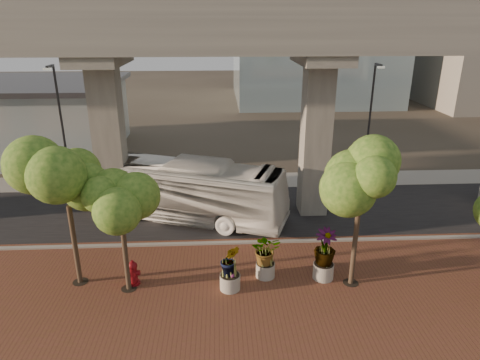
{
  "coord_description": "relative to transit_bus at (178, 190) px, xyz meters",
  "views": [
    {
      "loc": [
        0.29,
        -22.18,
        11.34
      ],
      "look_at": [
        1.45,
        0.5,
        2.74
      ],
      "focal_mm": 32.0,
      "sensor_mm": 36.0,
      "label": 1
    }
  ],
  "objects": [
    {
      "name": "street_tree_far_west",
      "position": [
        -3.98,
        -6.71,
        3.21
      ],
      "size": [
        3.96,
        3.96,
        6.78
      ],
      "color": "#4A372A",
      "rests_on": "ground"
    },
    {
      "name": "transit_viaduct",
      "position": [
        2.16,
        0.5,
        5.48
      ],
      "size": [
        72.0,
        5.6,
        12.4
      ],
      "color": "gray",
      "rests_on": "ground"
    },
    {
      "name": "streetlamp_west",
      "position": [
        -7.8,
        4.24,
        3.23
      ],
      "size": [
        0.43,
        1.25,
        8.63
      ],
      "color": "#2B2C30",
      "rests_on": "ground"
    },
    {
      "name": "streetlamp_east",
      "position": [
        13.02,
        5.14,
        3.17
      ],
      "size": [
        0.42,
        1.24,
        8.53
      ],
      "color": "#29292D",
      "rests_on": "ground"
    },
    {
      "name": "asphalt_road",
      "position": [
        2.16,
        0.5,
        -1.79
      ],
      "size": [
        90.0,
        8.0,
        0.04
      ],
      "primitive_type": "cube",
      "color": "black",
      "rests_on": "ground"
    },
    {
      "name": "ground",
      "position": [
        2.16,
        -1.5,
        -1.81
      ],
      "size": [
        160.0,
        160.0,
        0.0
      ],
      "primitive_type": "plane",
      "color": "#383229",
      "rests_on": "ground"
    },
    {
      "name": "planter_left",
      "position": [
        2.84,
        -7.58,
        -0.4
      ],
      "size": [
        2.02,
        2.02,
        2.22
      ],
      "color": "#B0AB9F",
      "rests_on": "ground"
    },
    {
      "name": "street_tree_near_west",
      "position": [
        -1.67,
        -7.33,
        2.38
      ],
      "size": [
        3.24,
        3.24,
        5.63
      ],
      "color": "#4A372A",
      "rests_on": "ground"
    },
    {
      "name": "planter_right",
      "position": [
        7.16,
        -6.94,
        -0.24
      ],
      "size": [
        2.33,
        2.33,
        2.49
      ],
      "color": "gray",
      "rests_on": "ground"
    },
    {
      "name": "curb_strip",
      "position": [
        2.16,
        -3.5,
        -1.73
      ],
      "size": [
        70.0,
        0.25,
        0.16
      ],
      "primitive_type": "cube",
      "color": "gray",
      "rests_on": "ground"
    },
    {
      "name": "brick_plaza",
      "position": [
        2.16,
        -9.5,
        -1.78
      ],
      "size": [
        70.0,
        13.0,
        0.06
      ],
      "primitive_type": "cube",
      "color": "brown",
      "rests_on": "ground"
    },
    {
      "name": "far_sidewalk",
      "position": [
        2.16,
        6.0,
        -1.78
      ],
      "size": [
        90.0,
        3.0,
        0.06
      ],
      "primitive_type": "cube",
      "color": "gray",
      "rests_on": "ground"
    },
    {
      "name": "planter_front",
      "position": [
        4.51,
        -6.68,
        -0.43
      ],
      "size": [
        1.97,
        1.97,
        2.16
      ],
      "color": "gray",
      "rests_on": "ground"
    },
    {
      "name": "street_tree_near_east",
      "position": [
        8.34,
        -7.42,
        3.3
      ],
      "size": [
        3.67,
        3.67,
        6.74
      ],
      "color": "#4A372A",
      "rests_on": "ground"
    },
    {
      "name": "fire_hydrant",
      "position": [
        -1.5,
        -6.98,
        -1.17
      ],
      "size": [
        0.6,
        0.54,
        1.2
      ],
      "color": "maroon",
      "rests_on": "ground"
    },
    {
      "name": "transit_bus",
      "position": [
        0.0,
        0.0,
        0.0
      ],
      "size": [
        13.2,
        7.39,
        3.61
      ],
      "primitive_type": "imported",
      "rotation": [
        0.0,
        0.0,
        1.21
      ],
      "color": "silver",
      "rests_on": "ground"
    }
  ]
}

